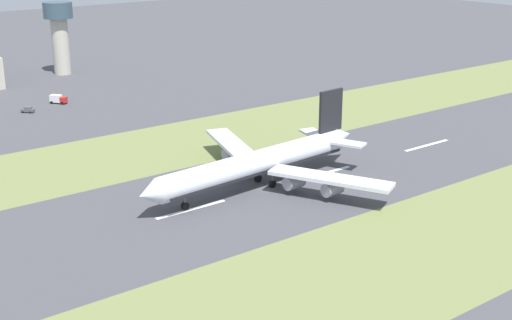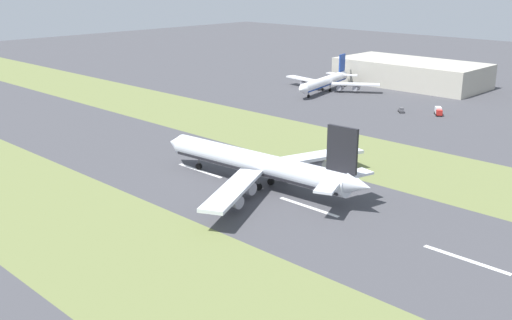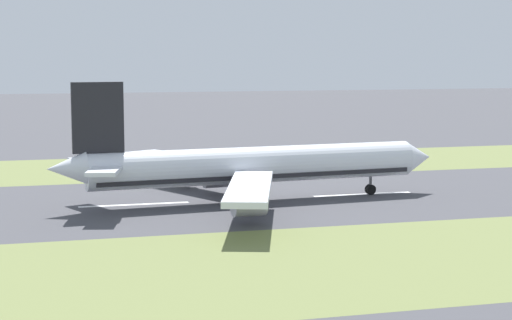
% 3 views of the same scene
% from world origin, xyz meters
% --- Properties ---
extents(ground_plane, '(800.00, 800.00, 0.00)m').
position_xyz_m(ground_plane, '(0.00, 0.00, 0.00)').
color(ground_plane, '#424247').
extents(grass_median_west, '(40.00, 600.00, 0.01)m').
position_xyz_m(grass_median_west, '(-45.00, 0.00, 0.00)').
color(grass_median_west, olive).
rests_on(grass_median_west, ground).
extents(grass_median_east, '(40.00, 600.00, 0.01)m').
position_xyz_m(grass_median_east, '(45.00, 0.00, 0.00)').
color(grass_median_east, olive).
rests_on(grass_median_east, ground).
extents(centreline_dash_mid, '(1.20, 18.00, 0.01)m').
position_xyz_m(centreline_dash_mid, '(0.00, -19.63, 0.01)').
color(centreline_dash_mid, silver).
rests_on(centreline_dash_mid, ground).
extents(centreline_dash_far, '(1.20, 18.00, 0.01)m').
position_xyz_m(centreline_dash_far, '(0.00, 20.37, 0.01)').
color(centreline_dash_far, silver).
rests_on(centreline_dash_far, ground).
extents(airplane_main_jet, '(63.92, 67.22, 20.20)m').
position_xyz_m(airplane_main_jet, '(2.54, -1.53, 6.02)').
color(airplane_main_jet, silver).
rests_on(airplane_main_jet, ground).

